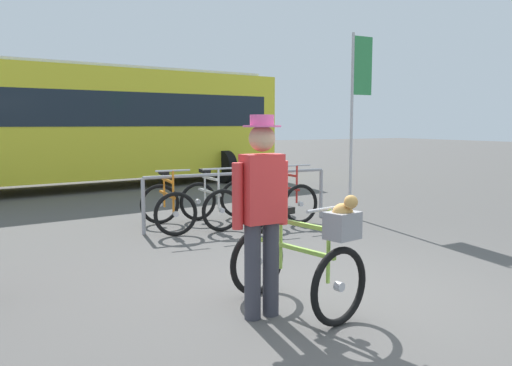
{
  "coord_description": "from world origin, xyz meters",
  "views": [
    {
      "loc": [
        -3.03,
        -3.76,
        1.65
      ],
      "look_at": [
        -0.27,
        1.18,
        1.0
      ],
      "focal_mm": 36.29,
      "sensor_mm": 36.0,
      "label": 1
    }
  ],
  "objects_px": {
    "featured_bicycle": "(305,259)",
    "person_with_featured_bike": "(262,208)",
    "racked_bike_white": "(209,203)",
    "bus_distant": "(92,120)",
    "banner_flag": "(358,90)",
    "racked_bike_orange": "(167,206)",
    "racked_bike_black": "(248,201)",
    "racked_bike_red": "(285,198)"
  },
  "relations": [
    {
      "from": "bus_distant",
      "to": "banner_flag",
      "type": "relative_size",
      "value": 3.2
    },
    {
      "from": "person_with_featured_bike",
      "to": "racked_bike_orange",
      "type": "bearing_deg",
      "value": 82.19
    },
    {
      "from": "racked_bike_white",
      "to": "racked_bike_black",
      "type": "height_order",
      "value": "same"
    },
    {
      "from": "racked_bike_black",
      "to": "racked_bike_white",
      "type": "bearing_deg",
      "value": 177.21
    },
    {
      "from": "featured_bicycle",
      "to": "person_with_featured_bike",
      "type": "height_order",
      "value": "person_with_featured_bike"
    },
    {
      "from": "racked_bike_orange",
      "to": "racked_bike_red",
      "type": "distance_m",
      "value": 2.1
    },
    {
      "from": "racked_bike_white",
      "to": "featured_bicycle",
      "type": "bearing_deg",
      "value": -102.18
    },
    {
      "from": "person_with_featured_bike",
      "to": "bus_distant",
      "type": "bearing_deg",
      "value": 85.9
    },
    {
      "from": "racked_bike_red",
      "to": "bus_distant",
      "type": "distance_m",
      "value": 6.71
    },
    {
      "from": "racked_bike_orange",
      "to": "person_with_featured_bike",
      "type": "bearing_deg",
      "value": -97.81
    },
    {
      "from": "racked_bike_orange",
      "to": "banner_flag",
      "type": "xyz_separation_m",
      "value": [
        3.34,
        -0.51,
        1.86
      ]
    },
    {
      "from": "person_with_featured_bike",
      "to": "banner_flag",
      "type": "bearing_deg",
      "value": 41.17
    },
    {
      "from": "racked_bike_white",
      "to": "person_with_featured_bike",
      "type": "height_order",
      "value": "person_with_featured_bike"
    },
    {
      "from": "featured_bicycle",
      "to": "bus_distant",
      "type": "distance_m",
      "value": 10.26
    },
    {
      "from": "person_with_featured_bike",
      "to": "bus_distant",
      "type": "height_order",
      "value": "bus_distant"
    },
    {
      "from": "bus_distant",
      "to": "racked_bike_orange",
      "type": "bearing_deg",
      "value": -91.74
    },
    {
      "from": "banner_flag",
      "to": "bus_distant",
      "type": "bearing_deg",
      "value": 115.21
    },
    {
      "from": "racked_bike_red",
      "to": "featured_bicycle",
      "type": "bearing_deg",
      "value": -120.04
    },
    {
      "from": "person_with_featured_bike",
      "to": "featured_bicycle",
      "type": "bearing_deg",
      "value": -15.09
    },
    {
      "from": "racked_bike_orange",
      "to": "racked_bike_black",
      "type": "relative_size",
      "value": 0.97
    },
    {
      "from": "racked_bike_black",
      "to": "banner_flag",
      "type": "distance_m",
      "value": 2.73
    },
    {
      "from": "person_with_featured_bike",
      "to": "banner_flag",
      "type": "height_order",
      "value": "banner_flag"
    },
    {
      "from": "racked_bike_black",
      "to": "person_with_featured_bike",
      "type": "bearing_deg",
      "value": -116.78
    },
    {
      "from": "racked_bike_black",
      "to": "racked_bike_red",
      "type": "height_order",
      "value": "same"
    },
    {
      "from": "racked_bike_red",
      "to": "person_with_featured_bike",
      "type": "distance_m",
      "value": 4.66
    },
    {
      "from": "racked_bike_white",
      "to": "racked_bike_black",
      "type": "bearing_deg",
      "value": -2.79
    },
    {
      "from": "racked_bike_orange",
      "to": "racked_bike_white",
      "type": "xyz_separation_m",
      "value": [
        0.7,
        -0.03,
        0.0
      ]
    },
    {
      "from": "racked_bike_orange",
      "to": "person_with_featured_bike",
      "type": "distance_m",
      "value": 3.98
    },
    {
      "from": "racked_bike_orange",
      "to": "racked_bike_black",
      "type": "distance_m",
      "value": 1.4
    },
    {
      "from": "featured_bicycle",
      "to": "racked_bike_red",
      "type": "bearing_deg",
      "value": 59.96
    },
    {
      "from": "racked_bike_red",
      "to": "banner_flag",
      "type": "height_order",
      "value": "banner_flag"
    },
    {
      "from": "racked_bike_black",
      "to": "featured_bicycle",
      "type": "distance_m",
      "value": 4.23
    },
    {
      "from": "racked_bike_white",
      "to": "bus_distant",
      "type": "bearing_deg",
      "value": 94.7
    },
    {
      "from": "racked_bike_orange",
      "to": "racked_bike_white",
      "type": "distance_m",
      "value": 0.7
    },
    {
      "from": "racked_bike_black",
      "to": "racked_bike_orange",
      "type": "bearing_deg",
      "value": 177.21
    },
    {
      "from": "banner_flag",
      "to": "racked_bike_orange",
      "type": "bearing_deg",
      "value": 171.29
    },
    {
      "from": "racked_bike_orange",
      "to": "featured_bicycle",
      "type": "xyz_separation_m",
      "value": [
        -0.16,
        -4.0,
        0.12
      ]
    },
    {
      "from": "racked_bike_black",
      "to": "banner_flag",
      "type": "bearing_deg",
      "value": -12.86
    },
    {
      "from": "racked_bike_black",
      "to": "racked_bike_red",
      "type": "bearing_deg",
      "value": -2.79
    },
    {
      "from": "featured_bicycle",
      "to": "person_with_featured_bike",
      "type": "bearing_deg",
      "value": 164.91
    },
    {
      "from": "racked_bike_black",
      "to": "bus_distant",
      "type": "bearing_deg",
      "value": 100.96
    },
    {
      "from": "racked_bike_red",
      "to": "bus_distant",
      "type": "xyz_separation_m",
      "value": [
        -1.91,
        6.28,
        1.37
      ]
    }
  ]
}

